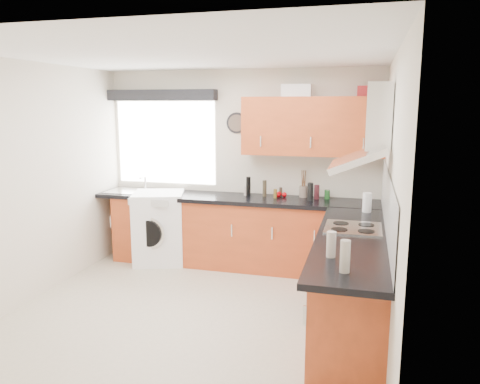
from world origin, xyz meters
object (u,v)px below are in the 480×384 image
(oven, at_px, (351,278))
(washing_machine, at_px, (159,227))
(extractor_hood, at_px, (369,137))
(upper_cabinets, at_px, (313,126))

(oven, height_order, washing_machine, washing_machine)
(extractor_hood, bearing_deg, oven, 180.00)
(extractor_hood, xyz_separation_m, washing_machine, (-2.60, 1.10, -1.30))
(oven, bearing_deg, upper_cabinets, 112.54)
(oven, relative_size, extractor_hood, 1.09)
(upper_cabinets, xyz_separation_m, washing_machine, (-1.95, -0.23, -1.33))
(oven, relative_size, washing_machine, 0.91)
(extractor_hood, xyz_separation_m, upper_cabinets, (-0.65, 1.33, 0.03))
(oven, distance_m, extractor_hood, 1.35)
(washing_machine, bearing_deg, oven, -41.79)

